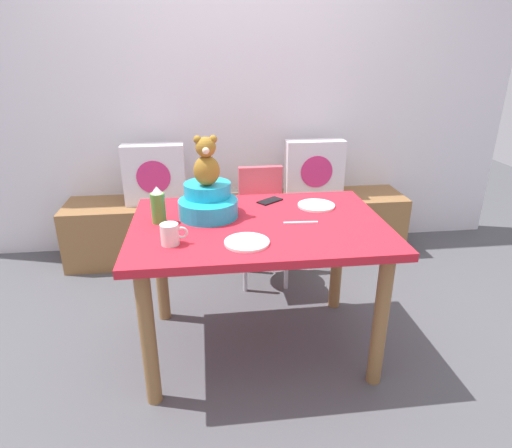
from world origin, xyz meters
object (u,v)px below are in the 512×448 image
highchair (263,210)px  ketchup_bottle (158,206)px  infant_seat_teal (208,202)px  dinner_plate_far (247,242)px  book_stack (225,195)px  dinner_plate_near (316,205)px  teddy_bear (206,162)px  dining_table (258,242)px  cell_phone (270,201)px  pillow_floral_left (154,175)px  coffee_mug (170,234)px  pillow_floral_right (314,169)px

highchair → ketchup_bottle: size_ratio=4.27×
infant_seat_teal → dinner_plate_far: bearing=-66.7°
book_stack → dinner_plate_near: size_ratio=1.00×
teddy_bear → dinner_plate_far: teddy_bear is taller
teddy_bear → ketchup_bottle: teddy_bear is taller
dining_table → infant_seat_teal: (-0.24, 0.13, 0.18)m
teddy_bear → cell_phone: (0.35, 0.17, -0.27)m
pillow_floral_left → highchair: bearing=-29.2°
infant_seat_teal → teddy_bear: size_ratio=1.32×
coffee_mug → dining_table: bearing=26.7°
book_stack → ketchup_bottle: (-0.38, -1.12, 0.33)m
pillow_floral_left → dinner_plate_far: bearing=-69.2°
pillow_floral_right → dinner_plate_near: bearing=-103.7°
ketchup_bottle → cell_phone: ketchup_bottle is taller
dinner_plate_near → coffee_mug: bearing=-152.2°
infant_seat_teal → ketchup_bottle: bearing=-163.6°
pillow_floral_left → cell_phone: (0.72, -0.86, 0.06)m
highchair → infant_seat_teal: 0.77m
infant_seat_teal → dinner_plate_far: 0.41m
pillow_floral_left → dinner_plate_near: pillow_floral_left is taller
pillow_floral_right → pillow_floral_left: bearing=180.0°
cell_phone → dining_table: bearing=123.9°
pillow_floral_left → dinner_plate_near: (0.96, -0.97, 0.07)m
pillow_floral_right → ketchup_bottle: ketchup_bottle is taller
pillow_floral_right → coffee_mug: size_ratio=3.67×
dining_table → ketchup_bottle: ketchup_bottle is taller
pillow_floral_left → book_stack: size_ratio=2.20×
book_stack → infant_seat_teal: bearing=-97.2°
book_stack → ketchup_bottle: size_ratio=1.08×
pillow_floral_left → dining_table: (0.62, -1.16, -0.05)m
teddy_bear → ketchup_bottle: 0.32m
highchair → dinner_plate_near: (0.21, -0.56, 0.22)m
ketchup_bottle → dinner_plate_far: size_ratio=0.92×
coffee_mug → pillow_floral_right: bearing=54.1°
pillow_floral_right → dining_table: pillow_floral_right is taller
highchair → dinner_plate_near: size_ratio=3.95×
book_stack → highchair: bearing=-61.7°
coffee_mug → cell_phone: 0.72m
dining_table → ketchup_bottle: bearing=173.2°
pillow_floral_left → pillow_floral_right: bearing=0.0°
pillow_floral_left → dinner_plate_far: (0.53, -1.40, 0.07)m
ketchup_bottle → dinner_plate_near: ketchup_bottle is taller
teddy_bear → coffee_mug: 0.44m
ketchup_bottle → coffee_mug: 0.28m
pillow_floral_right → ketchup_bottle: (-1.06, -1.10, 0.15)m
ketchup_bottle → dinner_plate_far: bearing=-36.7°
dining_table → teddy_bear: (-0.24, 0.13, 0.39)m
cell_phone → coffee_mug: bearing=97.4°
book_stack → dinner_plate_far: bearing=-89.0°
ketchup_bottle → infant_seat_teal: bearing=16.4°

